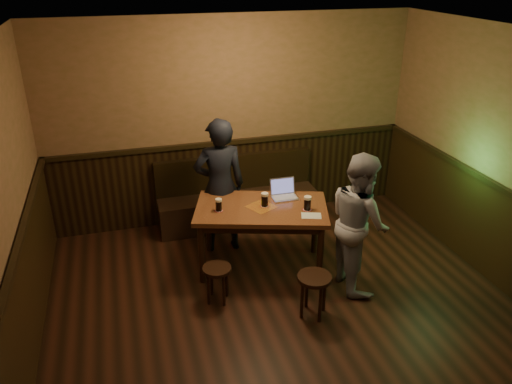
{
  "coord_description": "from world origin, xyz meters",
  "views": [
    {
      "loc": [
        -1.49,
        -3.35,
        3.4
      ],
      "look_at": [
        -0.1,
        1.47,
        1.05
      ],
      "focal_mm": 35.0,
      "sensor_mm": 36.0,
      "label": 1
    }
  ],
  "objects_px": {
    "bench": "(237,202)",
    "person_grey": "(359,222)",
    "stool_left": "(217,274)",
    "person_suit": "(220,186)",
    "stool_right": "(314,284)",
    "pint_right": "(307,203)",
    "pint_mid": "(265,200)",
    "laptop": "(284,192)",
    "pub_table": "(261,215)",
    "pint_left": "(219,205)"
  },
  "relations": [
    {
      "from": "stool_right",
      "to": "laptop",
      "type": "relative_size",
      "value": 1.55
    },
    {
      "from": "stool_left",
      "to": "pint_mid",
      "type": "relative_size",
      "value": 2.51
    },
    {
      "from": "pint_mid",
      "to": "person_suit",
      "type": "distance_m",
      "value": 0.69
    },
    {
      "from": "person_suit",
      "to": "person_grey",
      "type": "xyz_separation_m",
      "value": [
        1.3,
        -1.17,
        -0.07
      ]
    },
    {
      "from": "stool_left",
      "to": "person_suit",
      "type": "relative_size",
      "value": 0.24
    },
    {
      "from": "person_grey",
      "to": "stool_left",
      "type": "bearing_deg",
      "value": 88.53
    },
    {
      "from": "bench",
      "to": "pint_left",
      "type": "bearing_deg",
      "value": -113.39
    },
    {
      "from": "bench",
      "to": "pub_table",
      "type": "xyz_separation_m",
      "value": [
        -0.0,
        -1.18,
        0.39
      ]
    },
    {
      "from": "pub_table",
      "to": "person_suit",
      "type": "xyz_separation_m",
      "value": [
        -0.37,
        0.56,
        0.17
      ]
    },
    {
      "from": "person_grey",
      "to": "pint_right",
      "type": "bearing_deg",
      "value": 51.1
    },
    {
      "from": "pint_left",
      "to": "laptop",
      "type": "height_order",
      "value": "laptop"
    },
    {
      "from": "pint_mid",
      "to": "pub_table",
      "type": "bearing_deg",
      "value": -170.87
    },
    {
      "from": "bench",
      "to": "person_suit",
      "type": "height_order",
      "value": "person_suit"
    },
    {
      "from": "stool_left",
      "to": "laptop",
      "type": "height_order",
      "value": "laptop"
    },
    {
      "from": "bench",
      "to": "person_grey",
      "type": "bearing_deg",
      "value": -62.5
    },
    {
      "from": "bench",
      "to": "pub_table",
      "type": "height_order",
      "value": "bench"
    },
    {
      "from": "person_suit",
      "to": "person_grey",
      "type": "relative_size",
      "value": 1.09
    },
    {
      "from": "stool_right",
      "to": "pint_right",
      "type": "xyz_separation_m",
      "value": [
        0.22,
        0.8,
        0.51
      ]
    },
    {
      "from": "pub_table",
      "to": "stool_left",
      "type": "relative_size",
      "value": 4.03
    },
    {
      "from": "stool_left",
      "to": "pint_right",
      "type": "distance_m",
      "value": 1.29
    },
    {
      "from": "stool_right",
      "to": "laptop",
      "type": "distance_m",
      "value": 1.3
    },
    {
      "from": "laptop",
      "to": "bench",
      "type": "bearing_deg",
      "value": 109.75
    },
    {
      "from": "stool_left",
      "to": "bench",
      "type": "bearing_deg",
      "value": 69.06
    },
    {
      "from": "stool_right",
      "to": "pint_left",
      "type": "distance_m",
      "value": 1.39
    },
    {
      "from": "pint_left",
      "to": "pint_mid",
      "type": "xyz_separation_m",
      "value": [
        0.53,
        -0.03,
        0.01
      ]
    },
    {
      "from": "laptop",
      "to": "stool_right",
      "type": "bearing_deg",
      "value": -92.35
    },
    {
      "from": "bench",
      "to": "person_grey",
      "type": "height_order",
      "value": "person_grey"
    },
    {
      "from": "pub_table",
      "to": "pint_mid",
      "type": "distance_m",
      "value": 0.19
    },
    {
      "from": "bench",
      "to": "pint_right",
      "type": "distance_m",
      "value": 1.59
    },
    {
      "from": "stool_left",
      "to": "pint_right",
      "type": "xyz_separation_m",
      "value": [
        1.12,
        0.29,
        0.56
      ]
    },
    {
      "from": "bench",
      "to": "pint_left",
      "type": "distance_m",
      "value": 1.37
    },
    {
      "from": "pint_right",
      "to": "stool_left",
      "type": "bearing_deg",
      "value": -165.4
    },
    {
      "from": "stool_right",
      "to": "pint_left",
      "type": "bearing_deg",
      "value": 125.51
    },
    {
      "from": "pint_left",
      "to": "person_suit",
      "type": "height_order",
      "value": "person_suit"
    },
    {
      "from": "bench",
      "to": "pint_mid",
      "type": "relative_size",
      "value": 13.13
    },
    {
      "from": "stool_left",
      "to": "person_grey",
      "type": "distance_m",
      "value": 1.65
    },
    {
      "from": "person_suit",
      "to": "person_grey",
      "type": "height_order",
      "value": "person_suit"
    },
    {
      "from": "stool_right",
      "to": "bench",
      "type": "bearing_deg",
      "value": 96.77
    },
    {
      "from": "stool_right",
      "to": "pint_mid",
      "type": "relative_size",
      "value": 2.85
    },
    {
      "from": "bench",
      "to": "pint_mid",
      "type": "bearing_deg",
      "value": -88.01
    },
    {
      "from": "pub_table",
      "to": "pint_right",
      "type": "height_order",
      "value": "pint_right"
    },
    {
      "from": "stool_right",
      "to": "person_grey",
      "type": "height_order",
      "value": "person_grey"
    },
    {
      "from": "bench",
      "to": "pub_table",
      "type": "relative_size",
      "value": 1.3
    },
    {
      "from": "pint_mid",
      "to": "pint_right",
      "type": "height_order",
      "value": "pint_right"
    },
    {
      "from": "pint_mid",
      "to": "person_suit",
      "type": "bearing_deg",
      "value": 126.52
    },
    {
      "from": "bench",
      "to": "laptop",
      "type": "xyz_separation_m",
      "value": [
        0.33,
        -0.99,
        0.55
      ]
    },
    {
      "from": "person_grey",
      "to": "pint_left",
      "type": "bearing_deg",
      "value": 67.78
    },
    {
      "from": "pint_left",
      "to": "pint_mid",
      "type": "height_order",
      "value": "pint_mid"
    },
    {
      "from": "stool_right",
      "to": "pint_left",
      "type": "relative_size",
      "value": 3.14
    },
    {
      "from": "bench",
      "to": "person_grey",
      "type": "relative_size",
      "value": 1.39
    }
  ]
}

